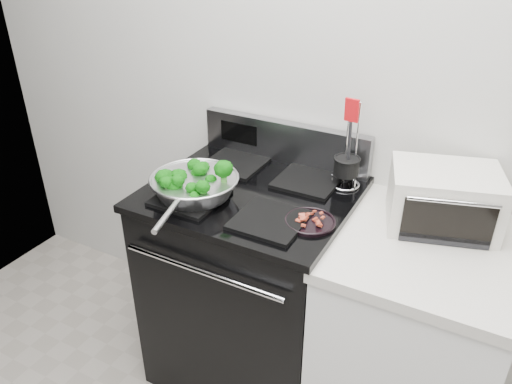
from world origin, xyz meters
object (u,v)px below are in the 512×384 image
Objects in this scene: skillet at (194,185)px; bacon_plate at (310,219)px; utensil_holder at (346,171)px; toaster_oven at (443,198)px; gas_range at (252,282)px.

bacon_plate is (0.46, 0.04, -0.04)m from skillet.
utensil_holder reaches higher than bacon_plate.
bacon_plate is 0.47m from toaster_oven.
gas_range is 0.89m from toaster_oven.
gas_range is 0.56m from skillet.
toaster_oven reaches higher than bacon_plate.
skillet is at bearing -136.33° from utensil_holder.
gas_range is 6.26× the size of bacon_plate.
utensil_holder reaches higher than skillet.
bacon_plate is at bearing -86.04° from utensil_holder.
skillet is (-0.16, -0.15, 0.52)m from gas_range.
toaster_oven is (0.85, 0.30, 0.02)m from skillet.
bacon_plate is at bearing -21.32° from gas_range.
skillet is at bearing -175.57° from bacon_plate.
gas_range is 2.64× the size of toaster_oven.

